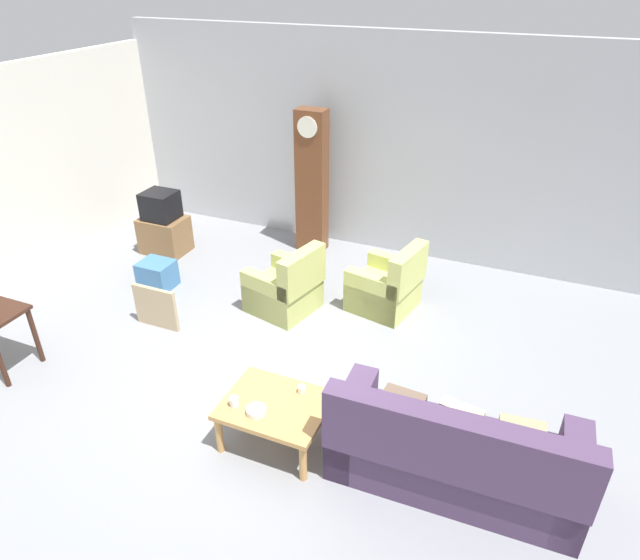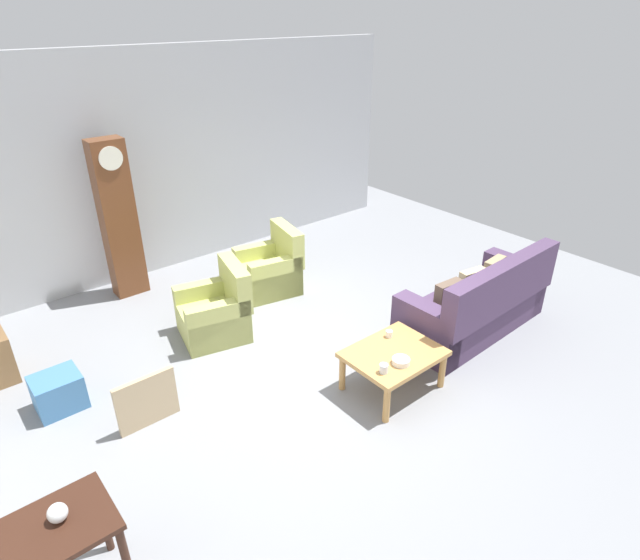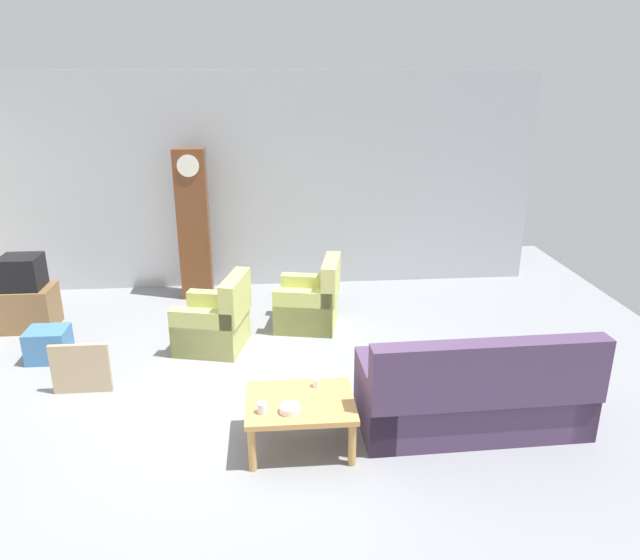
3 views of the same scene
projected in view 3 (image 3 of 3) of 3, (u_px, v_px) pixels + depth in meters
name	position (u px, v px, depth m)	size (l,w,h in m)	color
ground_plane	(258.00, 401.00, 6.14)	(10.40, 10.40, 0.00)	gray
garage_door_wall	(257.00, 182.00, 8.98)	(8.40, 0.16, 3.20)	#ADAFB5
couch_floral	(474.00, 395.00, 5.57)	(2.12, 0.94, 1.04)	#4C3856
armchair_olive_near	(215.00, 324.00, 7.23)	(0.95, 0.92, 0.92)	#B7BC66
armchair_olive_far	(310.00, 304.00, 7.84)	(0.93, 0.90, 0.92)	#C6CC6D
coffee_table_wood	(300.00, 407.00, 5.31)	(0.96, 0.76, 0.46)	tan
grandfather_clock	(194.00, 225.00, 8.59)	(0.44, 0.30, 2.18)	brown
tv_stand_cabinet	(28.00, 308.00, 7.78)	(0.68, 0.52, 0.56)	brown
tv_crt	(22.00, 272.00, 7.61)	(0.48, 0.44, 0.42)	black
framed_picture_leaning	(81.00, 369.00, 6.23)	(0.60, 0.05, 0.55)	tan
storage_box_blue	(49.00, 344.00, 6.96)	(0.46, 0.39, 0.38)	teal
cup_white_porcelain	(317.00, 383.00, 5.50)	(0.07, 0.07, 0.07)	white
cup_blue_rimmed	(262.00, 408.00, 5.08)	(0.09, 0.09, 0.09)	silver
bowl_white_stacked	(290.00, 409.00, 5.10)	(0.18, 0.18, 0.06)	white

